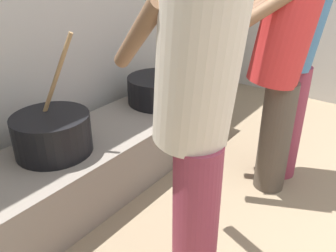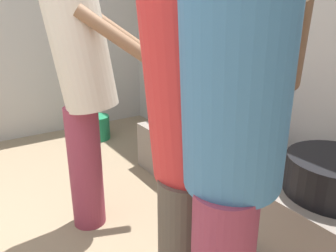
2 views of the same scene
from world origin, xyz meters
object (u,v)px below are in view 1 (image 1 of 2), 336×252
Objects in this scene: cooking_pot_secondary at (160,90)px; cook_in_blue_shirt at (295,42)px; cook_in_cream_shirt at (196,108)px; cooking_pot_main at (53,134)px; cook_in_red_shirt at (281,60)px.

cook_in_blue_shirt is (0.17, -0.93, 0.46)m from cooking_pot_secondary.
cook_in_cream_shirt is at bearing -136.35° from cooking_pot_secondary.
cooking_pot_main is 0.42× the size of cook_in_blue_shirt.
cooking_pot_secondary is at bearing 100.54° from cook_in_blue_shirt.
cooking_pot_secondary is 1.00m from cook_in_red_shirt.
cooking_pot_main is 1.37× the size of cooking_pot_secondary.
cook_in_blue_shirt is at bearing -1.88° from cook_in_red_shirt.
cook_in_red_shirt is at bearing 1.50° from cook_in_cream_shirt.
cook_in_blue_shirt reaches higher than cook_in_red_shirt.
cooking_pot_main is 1.55m from cook_in_blue_shirt.
cook_in_blue_shirt is at bearing -39.31° from cooking_pot_main.
cook_in_red_shirt is at bearing -44.57° from cooking_pot_main.
cooking_pot_secondary is (0.98, -0.02, -0.02)m from cooking_pot_main.
cook_in_cream_shirt is 0.96m from cook_in_red_shirt.
cook_in_red_shirt is (0.95, -0.94, 0.37)m from cooking_pot_main.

